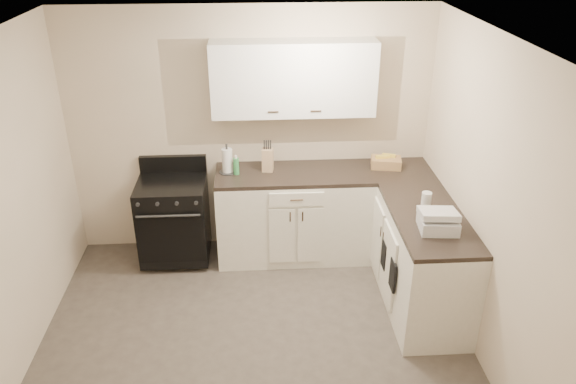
{
  "coord_description": "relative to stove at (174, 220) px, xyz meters",
  "views": [
    {
      "loc": [
        0.05,
        -3.51,
        3.25
      ],
      "look_at": [
        0.32,
        0.85,
        1.05
      ],
      "focal_mm": 35.0,
      "sensor_mm": 36.0,
      "label": 1
    }
  ],
  "objects": [
    {
      "name": "oven_mitt_near",
      "position": [
        1.97,
        -1.14,
        0.03
      ],
      "size": [
        0.02,
        0.16,
        0.27
      ],
      "primitive_type": "cube",
      "color": "black",
      "rests_on": "base_cabinets_right"
    },
    {
      "name": "stove",
      "position": [
        0.0,
        0.0,
        0.0
      ],
      "size": [
        0.67,
        0.57,
        0.81
      ],
      "primitive_type": "cube",
      "color": "black",
      "rests_on": "floor"
    },
    {
      "name": "countertop_grill",
      "position": [
        2.29,
        -1.15,
        0.53
      ],
      "size": [
        0.32,
        0.3,
        0.11
      ],
      "primitive_type": "cube",
      "rotation": [
        0.0,
        0.0,
        -0.09
      ],
      "color": "silver",
      "rests_on": "countertop_right"
    },
    {
      "name": "base_cabinets_back",
      "position": [
        1.21,
        0.02,
        -0.01
      ],
      "size": [
        1.55,
        0.6,
        0.9
      ],
      "primitive_type": "cube",
      "color": "white",
      "rests_on": "floor"
    },
    {
      "name": "ceiling",
      "position": [
        0.79,
        -1.48,
        2.04
      ],
      "size": [
        3.6,
        3.6,
        0.0
      ],
      "primitive_type": "plane",
      "color": "white",
      "rests_on": "wall_back"
    },
    {
      "name": "soap_bottle",
      "position": [
        0.65,
        0.02,
        0.56
      ],
      "size": [
        0.06,
        0.06,
        0.17
      ],
      "primitive_type": "cylinder",
      "rotation": [
        0.0,
        0.0,
        -0.05
      ],
      "color": "green",
      "rests_on": "countertop_back"
    },
    {
      "name": "oven_mitt_far",
      "position": [
        1.97,
        -0.8,
        0.02
      ],
      "size": [
        0.02,
        0.15,
        0.25
      ],
      "primitive_type": "cube",
      "color": "black",
      "rests_on": "base_cabinets_right"
    },
    {
      "name": "countertop_right",
      "position": [
        2.29,
        -0.63,
        0.46
      ],
      "size": [
        0.6,
        1.9,
        0.04
      ],
      "primitive_type": "cube",
      "color": "black",
      "rests_on": "base_cabinets_right"
    },
    {
      "name": "base_cabinets_right",
      "position": [
        2.29,
        -0.63,
        -0.01
      ],
      "size": [
        0.6,
        1.9,
        0.9
      ],
      "primitive_type": "cube",
      "color": "white",
      "rests_on": "floor"
    },
    {
      "name": "wicker_basket",
      "position": [
        2.14,
        0.1,
        0.53
      ],
      "size": [
        0.32,
        0.24,
        0.1
      ],
      "primitive_type": "cube",
      "rotation": [
        0.0,
        0.0,
        -0.17
      ],
      "color": "tan",
      "rests_on": "countertop_right"
    },
    {
      "name": "wall_back",
      "position": [
        0.79,
        0.32,
        0.79
      ],
      "size": [
        3.6,
        0.0,
        3.6
      ],
      "primitive_type": "plane",
      "rotation": [
        1.57,
        0.0,
        0.0
      ],
      "color": "beige",
      "rests_on": "ground"
    },
    {
      "name": "knife_block",
      "position": [
        0.96,
        0.08,
        0.6
      ],
      "size": [
        0.12,
        0.11,
        0.23
      ],
      "primitive_type": "cube",
      "rotation": [
        0.0,
        0.0,
        -0.16
      ],
      "color": "tan",
      "rests_on": "countertop_back"
    },
    {
      "name": "glass_jar",
      "position": [
        2.3,
        -0.78,
        0.55
      ],
      "size": [
        0.11,
        0.11,
        0.14
      ],
      "primitive_type": "cylinder",
      "rotation": [
        0.0,
        0.0,
        -0.36
      ],
      "color": "silver",
      "rests_on": "countertop_right"
    },
    {
      "name": "wall_right",
      "position": [
        2.59,
        -1.48,
        0.79
      ],
      "size": [
        0.0,
        3.6,
        3.6
      ],
      "primitive_type": "plane",
      "rotation": [
        1.57,
        0.0,
        -1.57
      ],
      "color": "beige",
      "rests_on": "ground"
    },
    {
      "name": "paper_towel",
      "position": [
        0.56,
        0.07,
        0.6
      ],
      "size": [
        0.11,
        0.11,
        0.25
      ],
      "primitive_type": "cylinder",
      "rotation": [
        0.0,
        0.0,
        -0.09
      ],
      "color": "white",
      "rests_on": "countertop_back"
    },
    {
      "name": "floor",
      "position": [
        0.79,
        -1.48,
        -0.46
      ],
      "size": [
        3.6,
        3.6,
        0.0
      ],
      "primitive_type": "plane",
      "color": "#473F38",
      "rests_on": "ground"
    },
    {
      "name": "upper_cabinets",
      "position": [
        1.21,
        0.18,
        1.38
      ],
      "size": [
        1.55,
        0.3,
        0.7
      ],
      "primitive_type": "cube",
      "color": "white",
      "rests_on": "wall_back"
    },
    {
      "name": "countertop_back",
      "position": [
        1.21,
        0.02,
        0.46
      ],
      "size": [
        1.55,
        0.6,
        0.04
      ],
      "primitive_type": "cube",
      "color": "black",
      "rests_on": "base_cabinets_back"
    }
  ]
}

